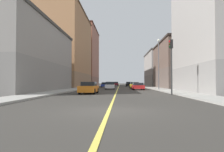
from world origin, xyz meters
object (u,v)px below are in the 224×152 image
at_px(building_right_midblock, 66,50).
at_px(car_orange, 89,88).
at_px(building_left_far, 163,69).
at_px(building_right_corner, 20,57).
at_px(building_right_distant, 83,57).
at_px(street_lamp_left_near, 159,59).
at_px(traffic_light_left_near, 171,59).
at_px(car_red, 138,86).
at_px(car_black, 129,84).
at_px(car_maroon, 116,84).
at_px(car_yellow, 134,85).
at_px(building_left_mid, 182,65).
at_px(car_blue, 105,85).
at_px(car_white, 110,86).

xyz_separation_m(building_right_midblock, car_orange, (10.83, -31.96, -9.30)).
distance_m(building_left_far, car_orange, 46.27).
height_order(building_right_corner, building_right_distant, building_right_distant).
distance_m(building_right_midblock, street_lamp_left_near, 29.78).
relative_size(traffic_light_left_near, car_orange, 1.37).
height_order(building_left_far, traffic_light_left_near, building_left_far).
xyz_separation_m(building_left_far, car_red, (-10.39, -30.26, -4.69)).
xyz_separation_m(car_red, car_black, (-0.45, 26.78, 0.06)).
xyz_separation_m(building_left_far, street_lamp_left_near, (-7.09, -31.71, -0.24)).
bearing_deg(car_maroon, building_right_midblock, -119.92).
relative_size(building_right_corner, traffic_light_left_near, 3.91).
relative_size(car_orange, car_yellow, 0.98).
xyz_separation_m(building_left_mid, car_orange, (-16.93, -22.29, -4.33)).
relative_size(building_left_mid, car_black, 3.97).
distance_m(building_right_distant, car_maroon, 16.84).
height_order(building_left_mid, building_right_corner, building_left_mid).
relative_size(building_left_far, car_black, 4.18).
bearing_deg(building_right_midblock, car_orange, -71.28).
height_order(building_right_distant, car_black, building_right_distant).
bearing_deg(car_orange, car_yellow, 72.68).
distance_m(building_left_mid, car_maroon, 35.39).
bearing_deg(car_maroon, car_blue, -95.30).
height_order(building_right_corner, car_black, building_right_corner).
distance_m(building_left_far, car_black, 12.29).
bearing_deg(car_orange, building_left_far, 68.42).
bearing_deg(car_black, building_left_mid, -57.54).
height_order(street_lamp_left_near, car_maroon, street_lamp_left_near).
height_order(building_right_midblock, traffic_light_left_near, building_right_midblock).
bearing_deg(traffic_light_left_near, building_left_mid, 71.48).
bearing_deg(car_maroon, car_orange, -91.98).
bearing_deg(street_lamp_left_near, car_maroon, 100.52).
bearing_deg(traffic_light_left_near, car_black, 93.78).
xyz_separation_m(building_left_mid, car_white, (-15.31, -6.48, -4.33)).
distance_m(building_right_midblock, car_black, 20.66).
distance_m(car_white, car_orange, 15.90).
xyz_separation_m(car_maroon, car_yellow, (4.64, -33.16, -0.04)).
relative_size(street_lamp_left_near, car_yellow, 1.93).
xyz_separation_m(building_left_mid, car_black, (-10.84, 17.04, -4.32)).
bearing_deg(car_red, car_maroon, 96.44).
height_order(building_right_corner, car_maroon, building_right_corner).
relative_size(car_red, car_black, 0.92).
bearing_deg(traffic_light_left_near, building_right_corner, 158.44).
bearing_deg(street_lamp_left_near, building_right_distant, 113.81).
relative_size(building_right_distant, car_red, 5.62).
bearing_deg(car_white, car_red, -33.56).
height_order(building_left_mid, car_blue, building_left_mid).
bearing_deg(building_right_corner, street_lamp_left_near, 14.25).
height_order(car_red, car_yellow, car_yellow).
relative_size(building_left_mid, building_right_midblock, 0.70).
bearing_deg(building_right_midblock, car_red, -48.18).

